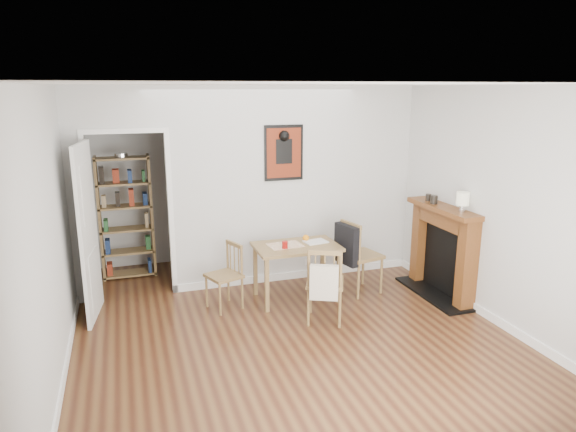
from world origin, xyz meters
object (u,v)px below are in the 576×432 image
object	(u,v)px
red_glass	(285,245)
mantel_lamp	(463,200)
chair_front	(325,283)
chair_right	(360,255)
orange_fruit	(306,238)
bookshelf	(126,218)
notebook	(316,242)
fireplace	(443,248)
dining_table	(296,252)
ceramic_jar_a	(434,200)
chair_left	(224,277)
ceramic_jar_b	(428,197)

from	to	relation	value
red_glass	mantel_lamp	world-z (taller)	mantel_lamp
chair_front	red_glass	size ratio (longest dim) A/B	9.72
chair_right	chair_front	distance (m)	0.99
orange_fruit	mantel_lamp	bearing A→B (deg)	-29.45
bookshelf	notebook	xyz separation A→B (m)	(2.23, -1.44, -0.13)
fireplace	bookshelf	bearing A→B (deg)	153.07
dining_table	fireplace	distance (m)	1.85
mantel_lamp	chair_front	bearing A→B (deg)	177.66
red_glass	notebook	bearing A→B (deg)	16.25
dining_table	chair_right	distance (m)	0.85
dining_table	mantel_lamp	xyz separation A→B (m)	(1.78, -0.77, 0.69)
mantel_lamp	ceramic_jar_a	bearing A→B (deg)	97.61
red_glass	notebook	xyz separation A→B (m)	(0.44, 0.13, -0.04)
bookshelf	fireplace	xyz separation A→B (m)	(3.77, -1.91, -0.22)
chair_right	chair_front	size ratio (longest dim) A/B	1.07
chair_left	mantel_lamp	distance (m)	2.94
ceramic_jar_a	red_glass	bearing A→B (deg)	173.75
dining_table	fireplace	xyz separation A→B (m)	(1.80, -0.43, 0.00)
bookshelf	dining_table	bearing A→B (deg)	-37.11
dining_table	mantel_lamp	world-z (taller)	mantel_lamp
chair_right	fireplace	world-z (taller)	fireplace
chair_left	fireplace	world-z (taller)	fireplace
chair_right	ceramic_jar_a	bearing A→B (deg)	-15.88
ceramic_jar_b	orange_fruit	bearing A→B (deg)	170.75
red_glass	ceramic_jar_a	size ratio (longest dim) A/B	0.85
bookshelf	ceramic_jar_b	size ratio (longest dim) A/B	18.86
orange_fruit	chair_left	bearing A→B (deg)	-172.50
chair_front	ceramic_jar_b	bearing A→B (deg)	19.47
orange_fruit	ceramic_jar_b	size ratio (longest dim) A/B	0.89
notebook	ceramic_jar_b	world-z (taller)	ceramic_jar_b
red_glass	mantel_lamp	bearing A→B (deg)	-19.29
bookshelf	orange_fruit	bearing A→B (deg)	-32.25
chair_front	notebook	distance (m)	0.80
chair_right	fireplace	xyz separation A→B (m)	(0.96, -0.38, 0.12)
red_glass	chair_left	bearing A→B (deg)	173.76
fireplace	mantel_lamp	distance (m)	0.77
bookshelf	mantel_lamp	distance (m)	4.39
bookshelf	chair_front	bearing A→B (deg)	-46.66
red_glass	ceramic_jar_b	bearing A→B (deg)	-0.99
fireplace	orange_fruit	distance (m)	1.73
fireplace	notebook	xyz separation A→B (m)	(-1.54, 0.47, 0.09)
dining_table	orange_fruit	distance (m)	0.25
fireplace	red_glass	size ratio (longest dim) A/B	13.63
dining_table	chair_front	bearing A→B (deg)	-81.95
red_glass	orange_fruit	world-z (taller)	red_glass
mantel_lamp	orange_fruit	bearing A→B (deg)	150.55
chair_left	fireplace	bearing A→B (deg)	-8.90
ceramic_jar_b	chair_front	bearing A→B (deg)	-160.53
chair_left	orange_fruit	bearing A→B (deg)	7.50
dining_table	red_glass	size ratio (longest dim) A/B	11.16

